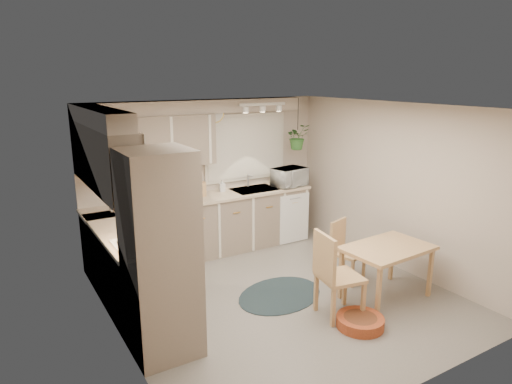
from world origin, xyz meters
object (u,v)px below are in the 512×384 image
dining_table (386,272)px  chair_left (340,275)px  chair_back (349,252)px  braided_rug (280,295)px  pet_bed (360,322)px  microwave (289,175)px

dining_table → chair_left: bearing=-176.8°
dining_table → chair_back: size_ratio=1.30×
braided_rug → pet_bed: 1.16m
microwave → dining_table: bearing=-105.6°
pet_bed → braided_rug: bearing=107.4°
chair_back → pet_bed: bearing=36.2°
dining_table → chair_back: bearing=96.0°
dining_table → chair_back: chair_back is taller
chair_back → pet_bed: (-0.71, -0.99, -0.36)m
dining_table → pet_bed: dining_table is taller
braided_rug → microwave: 2.41m
chair_left → microwave: size_ratio=1.85×
chair_back → microwave: size_ratio=1.50×
braided_rug → microwave: size_ratio=2.17×
braided_rug → microwave: bearing=52.0°
pet_bed → microwave: (0.97, 2.78, 1.07)m
dining_table → pet_bed: 0.90m
dining_table → chair_left: 0.82m
chair_back → microwave: microwave is taller
pet_bed → chair_back: bearing=54.6°
dining_table → braided_rug: (-1.12, 0.73, -0.34)m
chair_left → chair_back: size_ratio=1.24×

